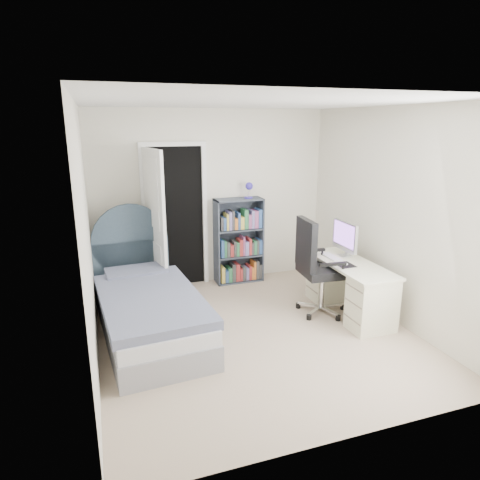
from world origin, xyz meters
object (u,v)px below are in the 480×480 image
object	(u,v)px
bed	(148,307)
office_chair	(316,262)
nightstand	(116,271)
desk	(349,285)
floor_lamp	(155,256)
bookcase	(240,244)

from	to	relation	value
bed	office_chair	xyz separation A→B (m)	(2.03, -0.18, 0.37)
nightstand	desk	xyz separation A→B (m)	(2.70, -1.47, -0.00)
floor_lamp	desk	bearing A→B (deg)	-30.81
bookcase	office_chair	bearing A→B (deg)	-69.30
bookcase	desk	distance (m)	1.77
nightstand	office_chair	world-z (taller)	office_chair
floor_lamp	desk	world-z (taller)	floor_lamp
bed	bookcase	xyz separation A→B (m)	(1.51, 1.20, 0.28)
nightstand	bed	bearing A→B (deg)	-76.74
bed	floor_lamp	distance (m)	1.06
bookcase	desk	world-z (taller)	bookcase
floor_lamp	office_chair	size ratio (longest dim) A/B	1.18
office_chair	desk	bearing A→B (deg)	-18.21
bed	desk	bearing A→B (deg)	-7.22
desk	bed	bearing A→B (deg)	172.78
nightstand	desk	bearing A→B (deg)	-28.58
bookcase	desk	size ratio (longest dim) A/B	1.10
bed	bookcase	size ratio (longest dim) A/B	1.48
bookcase	desk	xyz separation A→B (m)	(0.91, -1.50, -0.22)
bed	office_chair	distance (m)	2.07
bed	desk	distance (m)	2.45
floor_lamp	desk	distance (m)	2.55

